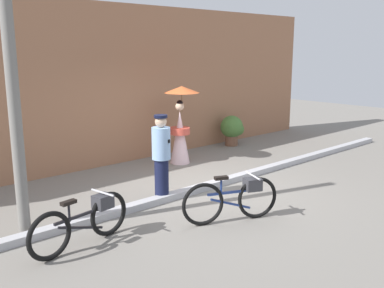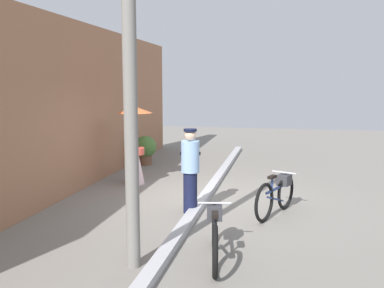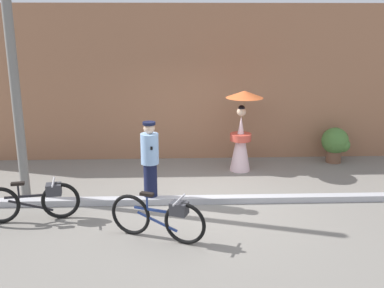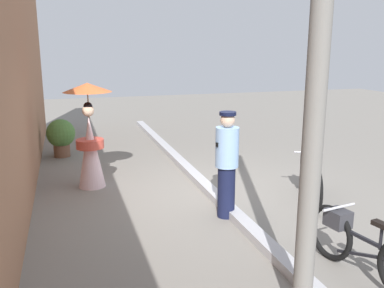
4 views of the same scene
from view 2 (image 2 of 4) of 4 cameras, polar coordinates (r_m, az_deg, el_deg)
ground_plane at (r=8.85m, az=1.64°, el=-7.64°), size 30.00×30.00×0.00m
building_wall at (r=9.60m, az=-16.94°, el=4.74°), size 14.00×0.40×3.79m
sidewalk_curb at (r=8.84m, az=1.64°, el=-7.27°), size 14.00×0.20×0.12m
bicycle_near_officer at (r=7.99m, az=11.42°, el=-6.58°), size 1.55×0.72×0.78m
bicycle_far_side at (r=5.92m, az=3.09°, el=-11.87°), size 1.67×0.48×0.73m
person_officer at (r=7.83m, az=-0.24°, el=-3.37°), size 0.34×0.38×1.59m
person_with_parasol at (r=10.23m, az=-7.82°, el=-0.04°), size 0.85×0.85×1.88m
potted_plant_by_door at (r=12.71m, az=-6.24°, el=-0.58°), size 0.67×0.65×0.88m
utility_pole at (r=5.37m, az=-8.38°, el=8.02°), size 0.18×0.18×4.80m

